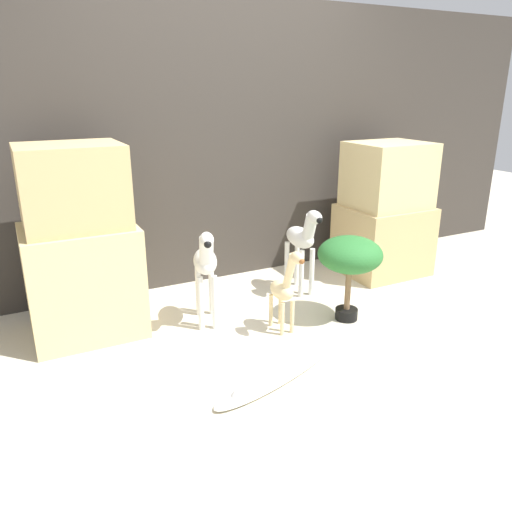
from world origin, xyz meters
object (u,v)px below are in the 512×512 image
Objects in this scene: potted_palm_front at (350,257)px; surfboard at (280,371)px; zebra_right at (302,239)px; giraffe_figurine at (284,287)px; zebra_left at (206,264)px.

potted_palm_front reaches higher than surfboard.
surfboard is at bearing -127.47° from zebra_right.
surfboard is (-0.77, -0.41, -0.44)m from potted_palm_front.
giraffe_figurine is at bearing -131.51° from zebra_right.
zebra_left reaches higher than potted_palm_front.
zebra_left is at bearing 157.45° from potted_palm_front.
surfboard is (0.13, -0.78, -0.42)m from zebra_left.
zebra_right is 1.28m from surfboard.
zebra_right is at bearing 11.98° from zebra_left.
zebra_left is 1.17× the size of potted_palm_front.
zebra_left is 0.68× the size of surfboard.
giraffe_figurine is (-0.46, -0.52, -0.12)m from zebra_right.
surfboard is at bearing -80.69° from zebra_left.
zebra_right is 0.70m from giraffe_figurine.
zebra_right is 0.68× the size of surfboard.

